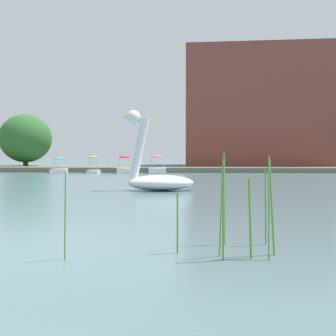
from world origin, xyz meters
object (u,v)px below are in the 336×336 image
at_px(pedal_boat_pink, 158,168).
at_px(pedal_boat_cyan, 59,169).
at_px(pedal_boat_red, 124,168).
at_px(swan_boat, 157,175).
at_px(tree_willow_overhanging, 25,138).
at_px(pedal_boat_lime, 94,168).

bearing_deg(pedal_boat_pink, pedal_boat_cyan, -178.14).
bearing_deg(pedal_boat_red, pedal_boat_cyan, -179.90).
bearing_deg(pedal_boat_red, swan_boat, -75.39).
bearing_deg(tree_willow_overhanging, pedal_boat_lime, -42.56).
bearing_deg(pedal_boat_lime, pedal_boat_pink, 1.51).
distance_m(swan_boat, pedal_boat_pink, 19.36).
bearing_deg(tree_willow_overhanging, pedal_boat_red, -36.25).
relative_size(pedal_boat_pink, pedal_boat_lime, 1.38).
xyz_separation_m(pedal_boat_cyan, tree_willow_overhanging, (-7.21, 9.60, 3.17)).
relative_size(swan_boat, pedal_boat_lime, 1.86).
bearing_deg(pedal_boat_lime, tree_willow_overhanging, 137.44).
height_order(pedal_boat_red, pedal_boat_lime, pedal_boat_red).
height_order(pedal_boat_pink, tree_willow_overhanging, tree_willow_overhanging).
distance_m(pedal_boat_pink, pedal_boat_red, 2.90).
distance_m(pedal_boat_pink, pedal_boat_lime, 5.66).
distance_m(swan_boat, pedal_boat_red, 19.61).
distance_m(pedal_boat_lime, tree_willow_overhanging, 14.32).
xyz_separation_m(swan_boat, pedal_boat_lime, (-7.72, 19.10, -0.17)).
xyz_separation_m(pedal_boat_red, tree_willow_overhanging, (-13.08, 9.59, 3.10)).
bearing_deg(pedal_boat_pink, pedal_boat_lime, -178.49).
relative_size(pedal_boat_red, tree_willow_overhanging, 0.37).
bearing_deg(pedal_boat_cyan, tree_willow_overhanging, 126.91).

